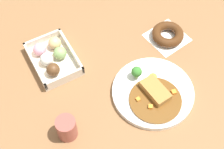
{
  "coord_description": "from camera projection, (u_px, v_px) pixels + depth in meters",
  "views": [
    {
      "loc": [
        0.56,
        -0.35,
        0.98
      ],
      "look_at": [
        0.01,
        -0.05,
        0.03
      ],
      "focal_mm": 53.47,
      "sensor_mm": 36.0,
      "label": 1
    }
  ],
  "objects": [
    {
      "name": "ground_plane",
      "position": [
        122.0,
        71.0,
        1.19
      ],
      "size": [
        1.6,
        1.6,
        0.0
      ],
      "primitive_type": "plane",
      "color": "brown"
    },
    {
      "name": "chocolate_ring_donut",
      "position": [
        168.0,
        34.0,
        1.26
      ],
      "size": [
        0.16,
        0.16,
        0.04
      ],
      "color": "white",
      "rests_on": "ground_plane"
    },
    {
      "name": "curry_plate",
      "position": [
        153.0,
        92.0,
        1.12
      ],
      "size": [
        0.28,
        0.28,
        0.07
      ],
      "color": "white",
      "rests_on": "ground_plane"
    },
    {
      "name": "donut_box",
      "position": [
        52.0,
        57.0,
        1.19
      ],
      "size": [
        0.2,
        0.15,
        0.06
      ],
      "color": "beige",
      "rests_on": "ground_plane"
    },
    {
      "name": "coffee_mug",
      "position": [
        67.0,
        128.0,
        1.02
      ],
      "size": [
        0.06,
        0.06,
        0.08
      ],
      "primitive_type": "cylinder",
      "color": "#9E4C42",
      "rests_on": "ground_plane"
    }
  ]
}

